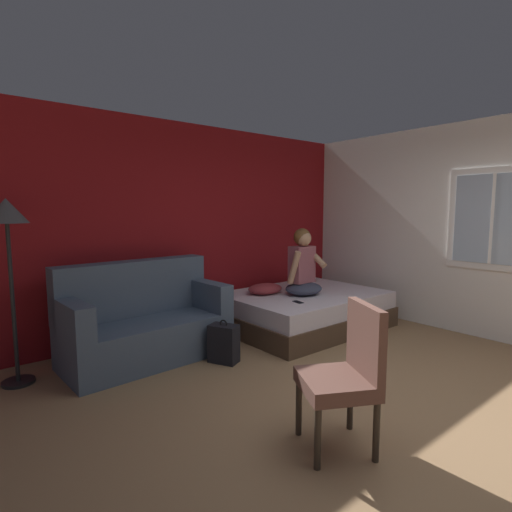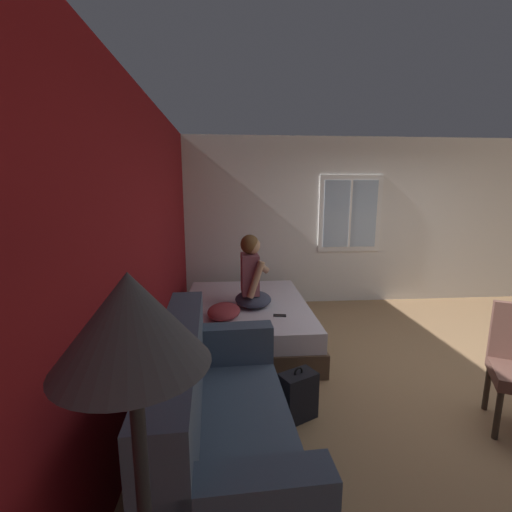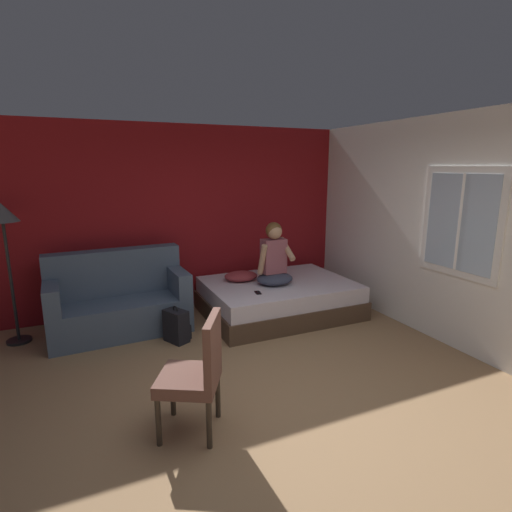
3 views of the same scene
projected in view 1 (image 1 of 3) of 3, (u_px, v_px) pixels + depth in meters
ground_plane at (414, 413)px, 3.15m from camera, size 40.00×40.00×0.00m
wall_back_accent at (201, 228)px, 5.43m from camera, size 9.81×0.16×2.70m
bed at (304, 310)px, 5.45m from camera, size 2.10×1.56×0.48m
couch at (144, 322)px, 4.28m from camera, size 1.74×0.90×1.04m
side_chair at (346, 371)px, 2.65m from camera, size 0.62×0.62×0.98m
person_seated at (303, 268)px, 5.25m from camera, size 0.54×0.46×0.88m
backpack at (224, 344)px, 4.19m from camera, size 0.33×0.35×0.46m
throw_pillow at (265, 289)px, 5.31m from camera, size 0.53×0.43×0.14m
cell_phone at (298, 302)px, 4.83m from camera, size 0.09×0.15×0.01m
floor_lamp at (7, 229)px, 3.52m from camera, size 0.36×0.36×1.70m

